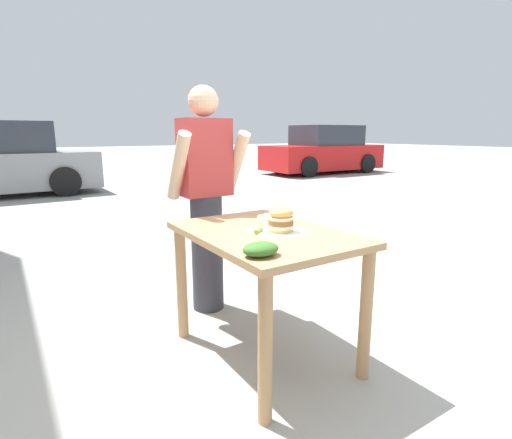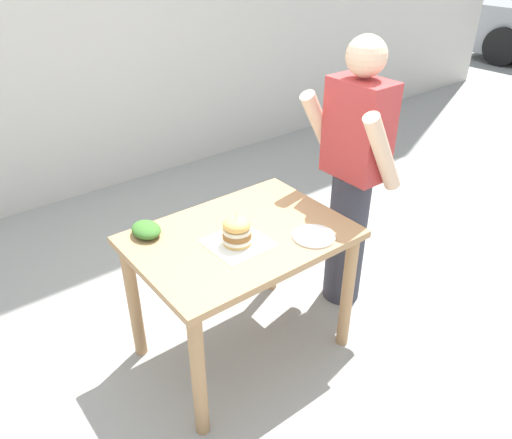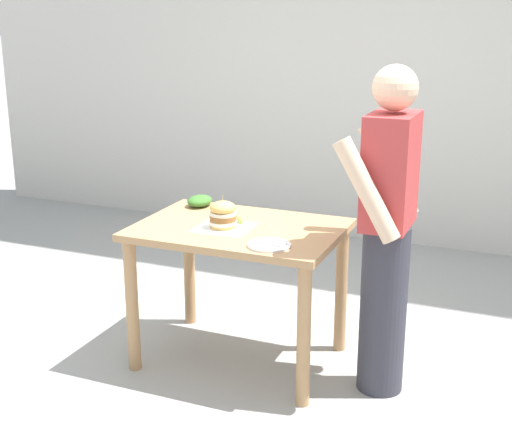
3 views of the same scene
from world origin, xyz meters
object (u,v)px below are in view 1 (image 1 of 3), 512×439
object	(u,v)px
pickle_spear	(259,230)
parked_car_far_end	(324,152)
diner_across_table	(206,197)
side_plate_with_forks	(273,217)
sandwich	(281,219)
side_salad	(261,249)
patio_table	(265,254)

from	to	relation	value
pickle_spear	parked_car_far_end	xyz separation A→B (m)	(8.24, 8.51, -0.09)
diner_across_table	parked_car_far_end	distance (m)	11.21
diner_across_table	side_plate_with_forks	bearing A→B (deg)	-65.86
sandwich	side_salad	xyz separation A→B (m)	(-0.35, -0.32, -0.04)
pickle_spear	parked_car_far_end	distance (m)	11.85
sandwich	pickle_spear	size ratio (longest dim) A/B	2.19
patio_table	parked_car_far_end	bearing A→B (deg)	46.08
sandwich	pickle_spear	xyz separation A→B (m)	(-0.12, 0.05, -0.06)
sandwich	patio_table	bearing A→B (deg)	132.92
side_salad	parked_car_far_end	size ratio (longest dim) A/B	0.04
patio_table	diner_across_table	world-z (taller)	diner_across_table
patio_table	side_plate_with_forks	distance (m)	0.40
diner_across_table	parked_car_far_end	world-z (taller)	diner_across_table
pickle_spear	patio_table	bearing A→B (deg)	19.31
sandwich	parked_car_far_end	distance (m)	11.80
sandwich	parked_car_far_end	world-z (taller)	parked_car_far_end
side_salad	diner_across_table	size ratio (longest dim) A/B	0.11
patio_table	pickle_spear	bearing A→B (deg)	-160.69
side_salad	parked_car_far_end	bearing A→B (deg)	46.36
side_plate_with_forks	side_salad	size ratio (longest dim) A/B	1.22
side_plate_with_forks	parked_car_far_end	world-z (taller)	parked_car_far_end
sandwich	parked_car_far_end	xyz separation A→B (m)	(8.12, 8.56, -0.15)
pickle_spear	diner_across_table	size ratio (longest dim) A/B	0.05
side_plate_with_forks	diner_across_table	size ratio (longest dim) A/B	0.13
sandwich	side_salad	distance (m)	0.48
parked_car_far_end	patio_table	bearing A→B (deg)	-133.92
parked_car_far_end	sandwich	bearing A→B (deg)	-133.48
sandwich	side_plate_with_forks	world-z (taller)	sandwich
side_plate_with_forks	patio_table	bearing A→B (deg)	-132.60
sandwich	diner_across_table	world-z (taller)	diner_across_table
patio_table	parked_car_far_end	xyz separation A→B (m)	(8.18, 8.49, 0.06)
diner_across_table	pickle_spear	bearing A→B (deg)	-94.96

